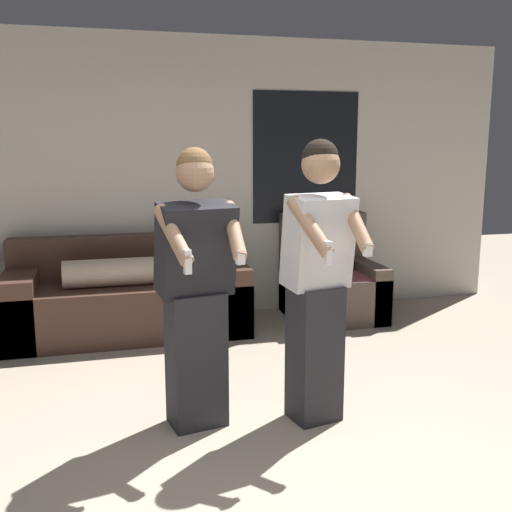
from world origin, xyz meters
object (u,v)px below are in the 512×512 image
object	(u,v)px
armchair	(331,284)
person_right	(318,280)
person_left	(196,290)
couch	(129,298)

from	to	relation	value
armchair	person_right	xyz separation A→B (m)	(-0.93, -2.07, 0.56)
armchair	person_left	xyz separation A→B (m)	(-1.65, -1.96, 0.52)
couch	person_right	distance (m)	2.36
couch	person_left	distance (m)	2.03
person_right	person_left	bearing A→B (deg)	171.40
couch	person_right	size ratio (longest dim) A/B	1.21
person_left	person_right	world-z (taller)	person_right
person_right	couch	bearing A→B (deg)	116.62
armchair	person_right	bearing A→B (deg)	-114.22
couch	armchair	bearing A→B (deg)	0.71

